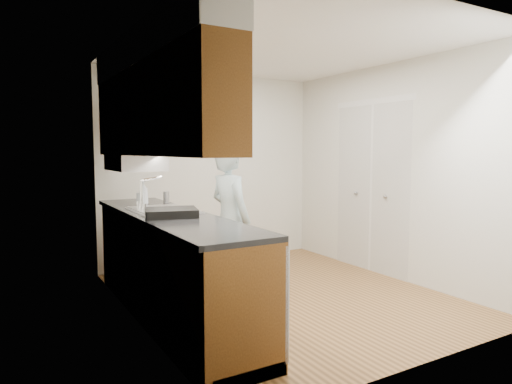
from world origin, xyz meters
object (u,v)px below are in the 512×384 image
Objects in this scene: soap_bottle_a at (144,193)px; soap_bottle_b at (142,196)px; dish_rack at (171,212)px; person at (230,210)px; steel_can at (166,197)px.

soap_bottle_b is (-0.01, 0.01, -0.03)m from soap_bottle_a.
dish_rack is (-0.04, -0.93, -0.09)m from soap_bottle_a.
dish_rack is at bearing -91.63° from soap_bottle_b.
soap_bottle_b is at bearing 103.31° from dish_rack.
person is 0.90m from soap_bottle_a.
dish_rack is (-0.31, -1.00, -0.03)m from steel_can.
soap_bottle_a is 0.58× the size of dish_rack.
soap_bottle_b is 0.29m from steel_can.
soap_bottle_a is at bearing 50.74° from person.
soap_bottle_b is at bearing 149.88° from soap_bottle_a.
person reaches higher than steel_can.
steel_can reaches higher than dish_rack.
dish_rack is at bearing 112.04° from person.
steel_can is (0.28, 0.06, -0.03)m from soap_bottle_b.
person is 14.65× the size of steel_can.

